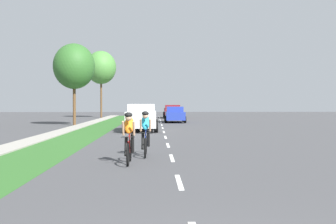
% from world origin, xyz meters
% --- Properties ---
extents(ground_plane, '(120.00, 120.00, 0.00)m').
position_xyz_m(ground_plane, '(0.00, 20.00, 0.00)').
color(ground_plane, '#424244').
extents(grass_verge, '(2.42, 70.00, 0.01)m').
position_xyz_m(grass_verge, '(-4.75, 20.00, 0.00)').
color(grass_verge, '#2D6026').
rests_on(grass_verge, ground_plane).
extents(sidewalk_concrete, '(1.24, 70.00, 0.10)m').
position_xyz_m(sidewalk_concrete, '(-6.58, 20.00, 0.00)').
color(sidewalk_concrete, '#9E998E').
rests_on(sidewalk_concrete, ground_plane).
extents(lane_markings_center, '(0.12, 53.80, 0.01)m').
position_xyz_m(lane_markings_center, '(0.00, 24.00, 0.00)').
color(lane_markings_center, white).
rests_on(lane_markings_center, ground_plane).
extents(cyclist_lead, '(0.42, 1.72, 1.58)m').
position_xyz_m(cyclist_lead, '(-1.36, 8.78, 0.81)').
color(cyclist_lead, black).
rests_on(cyclist_lead, ground_plane).
extents(cyclist_trailing, '(0.42, 1.72, 1.58)m').
position_xyz_m(cyclist_trailing, '(-0.90, 10.48, 0.81)').
color(cyclist_trailing, black).
rests_on(cyclist_trailing, ground_plane).
extents(suv_white, '(2.15, 4.70, 1.79)m').
position_xyz_m(suv_white, '(-1.46, 22.90, 0.95)').
color(suv_white, silver).
rests_on(suv_white, ground_plane).
extents(sedan_blue, '(1.98, 4.30, 1.52)m').
position_xyz_m(sedan_blue, '(1.35, 34.64, 0.77)').
color(sedan_blue, '#23389E').
rests_on(sedan_blue, ground_plane).
extents(pickup_maroon, '(2.22, 5.10, 1.64)m').
position_xyz_m(pickup_maroon, '(1.59, 45.82, 0.83)').
color(pickup_maroon, maroon).
rests_on(pickup_maroon, ground_plane).
extents(street_tree_near, '(3.42, 3.42, 6.79)m').
position_xyz_m(street_tree_near, '(-7.27, 29.57, 4.90)').
color(street_tree_near, brown).
rests_on(street_tree_near, ground_plane).
extents(street_tree_far, '(3.81, 3.81, 8.50)m').
position_xyz_m(street_tree_far, '(-7.43, 46.92, 6.39)').
color(street_tree_far, brown).
rests_on(street_tree_far, ground_plane).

